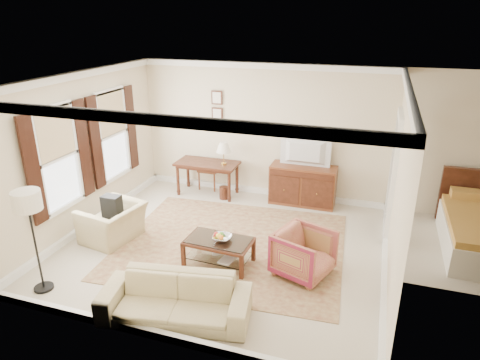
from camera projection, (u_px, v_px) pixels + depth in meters
The scene contains 20 objects.
room_shell at pixel (222, 107), 6.69m from camera, with size 5.51×5.01×2.91m.
window_front at pixel (58, 159), 7.19m from camera, with size 0.12×1.56×1.80m, color #CCB284, non-canonical shape.
window_rear at pixel (113, 135), 8.61m from camera, with size 0.12×1.56×1.80m, color #CCB284, non-canonical shape.
doorway at pixel (392, 177), 7.73m from camera, with size 0.10×1.12×2.25m, color white, non-canonical shape.
rug at pixel (231, 244), 7.59m from camera, with size 3.87×3.32×0.01m, color brown.
writing_desk at pixel (207, 167), 9.51m from camera, with size 1.38×0.69×0.75m.
desk_chair at pixel (210, 167), 9.89m from camera, with size 0.45×0.45×1.05m, color brown, non-canonical shape.
desk_lamp at pixel (224, 153), 9.26m from camera, with size 0.32×0.32×0.50m, color silver, non-canonical shape.
framed_prints at pixel (217, 106), 9.37m from camera, with size 0.25×0.04×0.68m, color #4E2416, non-canonical shape.
sideboard at pixel (303, 185), 9.10m from camera, with size 1.38×0.53×0.85m, color brown.
tv at pixel (305, 144), 8.74m from camera, with size 1.00×0.58×0.13m, color black.
coffee_table at pixel (219, 245), 6.90m from camera, with size 1.09×0.67×0.45m.
fruit_bowl at pixel (222, 237), 6.82m from camera, with size 0.42×0.42×0.10m, color silver.
book_a at pixel (212, 250), 7.06m from camera, with size 0.28×0.04×0.38m, color brown.
book_b at pixel (221, 258), 6.85m from camera, with size 0.28×0.03×0.38m, color brown.
striped_armchair at pixel (304, 251), 6.60m from camera, with size 0.79×0.74×0.82m, color maroon.
club_armchair at pixel (112, 217), 7.63m from camera, with size 1.01×0.66×0.88m, color #CFC28C.
backpack at pixel (112, 204), 7.58m from camera, with size 0.32×0.22×0.40m, color black.
sofa at pixel (175, 293), 5.64m from camera, with size 1.98×0.58×0.78m, color #CFC28C.
floor_lamp at pixel (28, 208), 5.90m from camera, with size 0.39×0.39×1.58m.
Camera 1 is at (2.36, -6.22, 3.84)m, focal length 32.00 mm.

